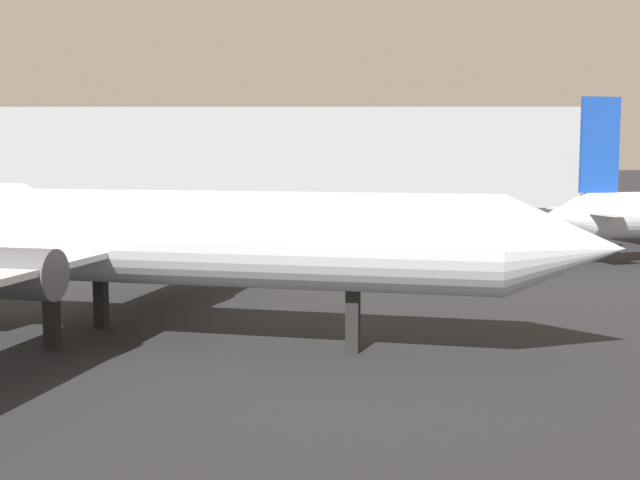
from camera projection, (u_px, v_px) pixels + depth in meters
The scene contains 2 objects.
airplane_at_gate at pixel (103, 236), 33.94m from camera, with size 39.09×30.06×12.58m.
terminal_building at pixel (253, 157), 119.64m from camera, with size 92.18×18.55×13.16m, color #999EA3.
Camera 1 is at (2.47, -9.52, 7.71)m, focal length 47.37 mm.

